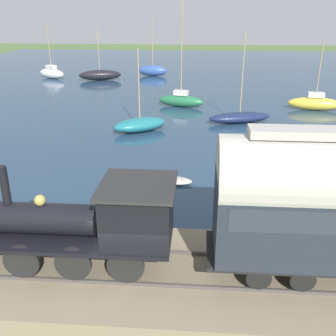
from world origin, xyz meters
name	(u,v)px	position (x,y,z in m)	size (l,w,h in m)	color
ground_plane	(132,286)	(0.00, 0.00, 0.00)	(200.00, 200.00, 0.00)	#516B38
harbor_water	(184,78)	(43.14, 0.00, 0.00)	(80.00, 80.00, 0.01)	navy
rail_embankment	(133,275)	(0.21, 0.00, 0.28)	(5.27, 56.00, 0.69)	#84755B
steam_locomotive	(100,218)	(0.21, 0.98, 2.37)	(2.40, 6.48, 3.35)	black
sailboat_white	(52,73)	(41.59, 17.59, 0.73)	(3.32, 4.45, 6.78)	white
sailboat_blue	(153,70)	(44.78, 4.38, 0.77)	(2.02, 4.26, 8.01)	#335199
sailboat_teal	(140,124)	(17.74, 2.29, 0.54)	(3.76, 4.46, 6.00)	#1E707A
sailboat_green	(181,100)	(26.16, -0.41, 0.67)	(2.26, 4.56, 9.35)	#236B42
sailboat_black	(100,75)	(40.63, 10.81, 0.68)	(2.88, 5.65, 6.46)	black
sailboat_navy	(240,117)	(20.78, -5.39, 0.47)	(2.82, 5.36, 6.92)	#192347
sailboat_yellow	(315,103)	(25.73, -12.61, 0.67)	(1.89, 4.87, 6.33)	gold
rowboat_off_pier	(172,180)	(8.36, -0.75, 0.17)	(1.21, 2.23, 0.32)	#B7B2A3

